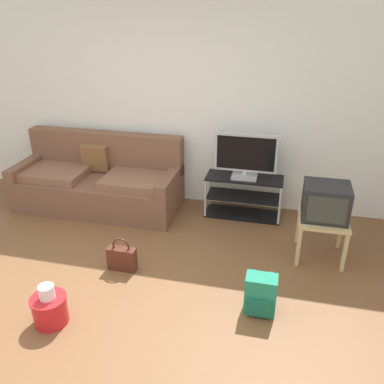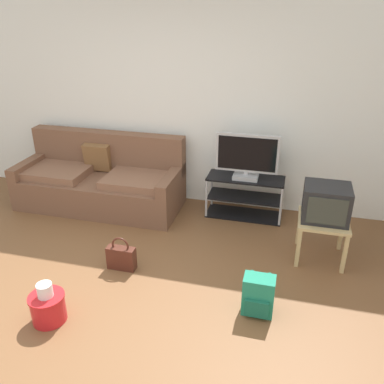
{
  "view_description": "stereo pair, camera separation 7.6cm",
  "coord_description": "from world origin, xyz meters",
  "px_view_note": "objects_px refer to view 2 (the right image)",
  "views": [
    {
      "loc": [
        1.4,
        -2.52,
        2.49
      ],
      "look_at": [
        0.51,
        1.24,
        0.67
      ],
      "focal_mm": 37.93,
      "sensor_mm": 36.0,
      "label": 1
    },
    {
      "loc": [
        1.48,
        -2.5,
        2.49
      ],
      "look_at": [
        0.51,
        1.24,
        0.67
      ],
      "focal_mm": 37.93,
      "sensor_mm": 36.0,
      "label": 2
    }
  ],
  "objects_px": {
    "flat_tv": "(247,157)",
    "backpack": "(258,296)",
    "couch": "(101,181)",
    "handbag": "(121,257)",
    "tv_stand": "(245,197)",
    "crt_tv": "(326,203)",
    "side_table": "(323,226)",
    "cleaning_bucket": "(48,306)"
  },
  "relations": [
    {
      "from": "flat_tv",
      "to": "backpack",
      "type": "height_order",
      "value": "flat_tv"
    },
    {
      "from": "couch",
      "to": "handbag",
      "type": "xyz_separation_m",
      "value": [
        0.84,
        -1.31,
        -0.2
      ]
    },
    {
      "from": "tv_stand",
      "to": "flat_tv",
      "type": "distance_m",
      "value": 0.54
    },
    {
      "from": "backpack",
      "to": "handbag",
      "type": "height_order",
      "value": "handbag"
    },
    {
      "from": "crt_tv",
      "to": "handbag",
      "type": "distance_m",
      "value": 2.15
    },
    {
      "from": "side_table",
      "to": "cleaning_bucket",
      "type": "height_order",
      "value": "side_table"
    },
    {
      "from": "tv_stand",
      "to": "cleaning_bucket",
      "type": "xyz_separation_m",
      "value": [
        -1.35,
        -2.3,
        -0.11
      ]
    },
    {
      "from": "handbag",
      "to": "backpack",
      "type": "bearing_deg",
      "value": -12.04
    },
    {
      "from": "couch",
      "to": "side_table",
      "type": "height_order",
      "value": "couch"
    },
    {
      "from": "handbag",
      "to": "couch",
      "type": "bearing_deg",
      "value": 122.71
    },
    {
      "from": "couch",
      "to": "handbag",
      "type": "height_order",
      "value": "couch"
    },
    {
      "from": "couch",
      "to": "cleaning_bucket",
      "type": "relative_size",
      "value": 5.66
    },
    {
      "from": "crt_tv",
      "to": "cleaning_bucket",
      "type": "height_order",
      "value": "crt_tv"
    },
    {
      "from": "tv_stand",
      "to": "crt_tv",
      "type": "bearing_deg",
      "value": -38.73
    },
    {
      "from": "flat_tv",
      "to": "crt_tv",
      "type": "bearing_deg",
      "value": -37.85
    },
    {
      "from": "side_table",
      "to": "backpack",
      "type": "bearing_deg",
      "value": -118.03
    },
    {
      "from": "flat_tv",
      "to": "cleaning_bucket",
      "type": "height_order",
      "value": "flat_tv"
    },
    {
      "from": "crt_tv",
      "to": "handbag",
      "type": "relative_size",
      "value": 1.25
    },
    {
      "from": "tv_stand",
      "to": "crt_tv",
      "type": "xyz_separation_m",
      "value": [
        0.91,
        -0.73,
        0.38
      ]
    },
    {
      "from": "side_table",
      "to": "handbag",
      "type": "height_order",
      "value": "side_table"
    },
    {
      "from": "handbag",
      "to": "cleaning_bucket",
      "type": "xyz_separation_m",
      "value": [
        -0.3,
        -0.85,
        0.02
      ]
    },
    {
      "from": "backpack",
      "to": "handbag",
      "type": "distance_m",
      "value": 1.45
    },
    {
      "from": "cleaning_bucket",
      "to": "side_table",
      "type": "bearing_deg",
      "value": 34.68
    },
    {
      "from": "tv_stand",
      "to": "side_table",
      "type": "relative_size",
      "value": 1.86
    },
    {
      "from": "side_table",
      "to": "crt_tv",
      "type": "xyz_separation_m",
      "value": [
        0.0,
        0.02,
        0.26
      ]
    },
    {
      "from": "couch",
      "to": "tv_stand",
      "type": "distance_m",
      "value": 1.9
    },
    {
      "from": "tv_stand",
      "to": "backpack",
      "type": "bearing_deg",
      "value": -78.27
    },
    {
      "from": "side_table",
      "to": "backpack",
      "type": "xyz_separation_m",
      "value": [
        -0.54,
        -1.02,
        -0.21
      ]
    },
    {
      "from": "flat_tv",
      "to": "side_table",
      "type": "bearing_deg",
      "value": -38.49
    },
    {
      "from": "tv_stand",
      "to": "flat_tv",
      "type": "relative_size",
      "value": 1.25
    },
    {
      "from": "handbag",
      "to": "flat_tv",
      "type": "bearing_deg",
      "value": 53.73
    },
    {
      "from": "flat_tv",
      "to": "backpack",
      "type": "xyz_separation_m",
      "value": [
        0.36,
        -1.73,
        -0.62
      ]
    },
    {
      "from": "backpack",
      "to": "cleaning_bucket",
      "type": "relative_size",
      "value": 0.97
    },
    {
      "from": "backpack",
      "to": "flat_tv",
      "type": "bearing_deg",
      "value": 129.94
    },
    {
      "from": "backpack",
      "to": "cleaning_bucket",
      "type": "bearing_deg",
      "value": -134.25
    },
    {
      "from": "side_table",
      "to": "couch",
      "type": "bearing_deg",
      "value": 168.04
    },
    {
      "from": "flat_tv",
      "to": "handbag",
      "type": "bearing_deg",
      "value": -126.27
    },
    {
      "from": "backpack",
      "to": "handbag",
      "type": "bearing_deg",
      "value": -163.97
    },
    {
      "from": "flat_tv",
      "to": "handbag",
      "type": "height_order",
      "value": "flat_tv"
    },
    {
      "from": "tv_stand",
      "to": "cleaning_bucket",
      "type": "bearing_deg",
      "value": -120.42
    },
    {
      "from": "backpack",
      "to": "side_table",
      "type": "bearing_deg",
      "value": 90.04
    },
    {
      "from": "couch",
      "to": "backpack",
      "type": "distance_m",
      "value": 2.77
    }
  ]
}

